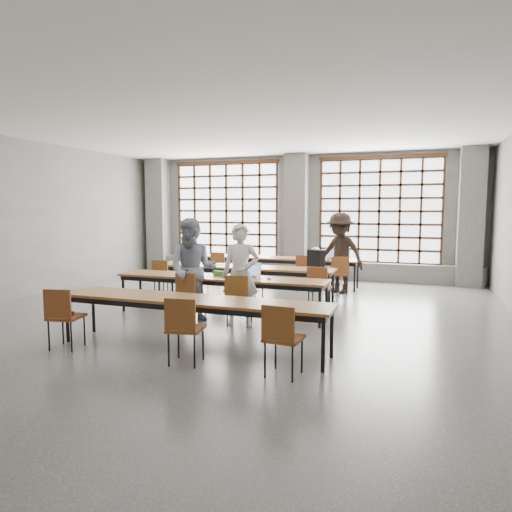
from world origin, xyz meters
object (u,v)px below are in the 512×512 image
at_px(chair_mid_centre, 250,280).
at_px(laptop_back, 333,256).
at_px(backpack, 316,259).
at_px(red_pouch, 66,314).
at_px(desk_row_b, 243,269).
at_px(phone, 227,277).
at_px(chair_mid_right, 319,284).
at_px(desk_row_d, 192,303).
at_px(chair_near_right, 281,333).
at_px(chair_back_mid, 305,269).
at_px(laptop_front, 250,274).
at_px(chair_front_right, 238,295).
at_px(chair_back_right, 340,271).
at_px(chair_near_left, 63,312).
at_px(desk_row_a, 280,260).
at_px(chair_mid_left, 163,275).
at_px(student_back, 340,253).
at_px(mouse, 269,278).
at_px(green_box, 220,273).
at_px(desk_row_c, 220,280).
at_px(chair_near_mid, 184,324).
at_px(chair_front_left, 189,292).
at_px(chair_back_left, 220,265).
at_px(plastic_bag, 315,253).
at_px(student_male, 241,275).
at_px(student_female, 193,270).

xyz_separation_m(chair_mid_centre, laptop_back, (1.21, 2.71, 0.25)).
relative_size(backpack, red_pouch, 2.00).
xyz_separation_m(desk_row_b, phone, (0.33, -1.65, 0.07)).
bearing_deg(chair_mid_right, desk_row_d, -112.27).
relative_size(chair_mid_centre, red_pouch, 4.40).
relative_size(desk_row_d, chair_near_right, 4.55).
bearing_deg(laptop_back, chair_back_mid, -125.70).
bearing_deg(laptop_front, chair_front_right, -85.30).
bearing_deg(chair_mid_right, desk_row_b, 160.72).
xyz_separation_m(chair_back_right, chair_near_left, (-2.97, -5.53, 0.00)).
height_order(desk_row_a, chair_mid_left, chair_mid_left).
bearing_deg(chair_mid_right, chair_back_mid, 110.30).
xyz_separation_m(laptop_back, backpack, (0.01, -2.03, 0.14)).
distance_m(desk_row_b, laptop_back, 2.63).
relative_size(chair_front_right, phone, 6.77).
xyz_separation_m(student_back, mouse, (-0.76, -3.05, -0.19)).
relative_size(chair_mid_centre, chair_mid_right, 1.00).
bearing_deg(green_box, chair_front_right, -47.10).
height_order(student_back, laptop_back, student_back).
height_order(desk_row_c, chair_near_left, chair_near_left).
bearing_deg(chair_near_mid, chair_front_right, 91.51).
bearing_deg(chair_front_left, chair_back_left, 105.61).
height_order(chair_back_mid, red_pouch, chair_back_mid).
bearing_deg(desk_row_d, plastic_bag, 84.23).
distance_m(desk_row_c, chair_back_mid, 3.04).
height_order(chair_back_right, chair_front_left, same).
bearing_deg(red_pouch, chair_front_left, 63.90).
bearing_deg(student_male, chair_mid_left, 136.58).
bearing_deg(student_back, desk_row_a, -175.90).
height_order(chair_mid_centre, student_male, student_male).
bearing_deg(chair_near_left, chair_back_mid, 68.74).
bearing_deg(laptop_front, chair_mid_centre, 110.83).
relative_size(desk_row_a, laptop_back, 9.03).
height_order(chair_front_left, laptop_front, laptop_front).
distance_m(desk_row_d, student_male, 1.52).
relative_size(chair_back_mid, student_male, 0.51).
bearing_deg(student_back, red_pouch, -96.53).
bearing_deg(chair_near_right, student_female, 136.49).
relative_size(desk_row_a, chair_near_left, 4.55).
bearing_deg(chair_mid_centre, red_pouch, -113.20).
bearing_deg(student_back, chair_mid_right, -70.38).
height_order(desk_row_a, chair_front_left, chair_front_left).
bearing_deg(desk_row_d, phone, 98.09).
xyz_separation_m(chair_mid_right, red_pouch, (-2.90, -3.47, -0.04)).
relative_size(laptop_back, backpack, 1.11).
distance_m(chair_mid_right, mouse, 1.19).
bearing_deg(chair_back_left, chair_front_left, -74.39).
bearing_deg(red_pouch, chair_back_left, 90.46).
xyz_separation_m(chair_mid_left, chair_mid_right, (3.40, -0.00, 0.00)).
height_order(chair_front_left, red_pouch, chair_front_left).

